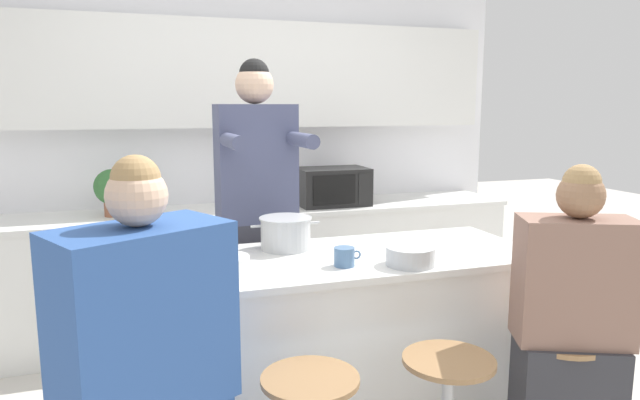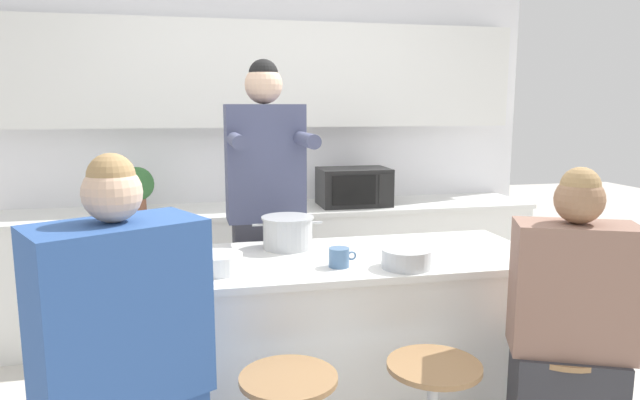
{
  "view_description": "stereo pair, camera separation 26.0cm",
  "coord_description": "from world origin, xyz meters",
  "px_view_note": "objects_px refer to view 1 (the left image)",
  "views": [
    {
      "loc": [
        -0.81,
        -2.37,
        1.61
      ],
      "look_at": [
        0.0,
        0.07,
        1.18
      ],
      "focal_mm": 32.0,
      "sensor_mm": 36.0,
      "label": 1
    },
    {
      "loc": [
        -0.55,
        -2.44,
        1.61
      ],
      "look_at": [
        0.0,
        0.07,
        1.18
      ],
      "focal_mm": 32.0,
      "sensor_mm": 36.0,
      "label": 2
    }
  ],
  "objects_px": {
    "person_cooking": "(257,235)",
    "person_seated_near": "(569,355)",
    "microwave": "(332,186)",
    "fruit_bowl": "(410,256)",
    "coffee_cup_near": "(345,257)",
    "banana_bunch": "(148,268)",
    "potted_plant": "(112,189)",
    "juice_carton": "(132,267)",
    "kitchen_island": "(325,352)",
    "cooking_pot": "(286,233)"
  },
  "relations": [
    {
      "from": "fruit_bowl",
      "to": "juice_carton",
      "type": "bearing_deg",
      "value": 178.82
    },
    {
      "from": "person_cooking",
      "to": "banana_bunch",
      "type": "xyz_separation_m",
      "value": [
        -0.58,
        -0.59,
        0.03
      ]
    },
    {
      "from": "juice_carton",
      "to": "person_seated_near",
      "type": "bearing_deg",
      "value": -14.87
    },
    {
      "from": "person_seated_near",
      "to": "potted_plant",
      "type": "distance_m",
      "value": 2.84
    },
    {
      "from": "juice_carton",
      "to": "potted_plant",
      "type": "height_order",
      "value": "potted_plant"
    },
    {
      "from": "person_cooking",
      "to": "person_seated_near",
      "type": "bearing_deg",
      "value": -51.69
    },
    {
      "from": "kitchen_island",
      "to": "banana_bunch",
      "type": "relative_size",
      "value": 12.35
    },
    {
      "from": "person_seated_near",
      "to": "fruit_bowl",
      "type": "relative_size",
      "value": 6.61
    },
    {
      "from": "kitchen_island",
      "to": "fruit_bowl",
      "type": "xyz_separation_m",
      "value": [
        0.3,
        -0.24,
        0.5
      ]
    },
    {
      "from": "kitchen_island",
      "to": "banana_bunch",
      "type": "xyz_separation_m",
      "value": [
        -0.77,
        -0.02,
        0.48
      ]
    },
    {
      "from": "kitchen_island",
      "to": "coffee_cup_near",
      "type": "xyz_separation_m",
      "value": [
        0.03,
        -0.17,
        0.5
      ]
    },
    {
      "from": "microwave",
      "to": "juice_carton",
      "type": "bearing_deg",
      "value": -129.1
    },
    {
      "from": "banana_bunch",
      "to": "coffee_cup_near",
      "type": "bearing_deg",
      "value": -10.24
    },
    {
      "from": "person_cooking",
      "to": "banana_bunch",
      "type": "height_order",
      "value": "person_cooking"
    },
    {
      "from": "kitchen_island",
      "to": "person_seated_near",
      "type": "height_order",
      "value": "person_seated_near"
    },
    {
      "from": "banana_bunch",
      "to": "potted_plant",
      "type": "relative_size",
      "value": 0.52
    },
    {
      "from": "kitchen_island",
      "to": "coffee_cup_near",
      "type": "height_order",
      "value": "coffee_cup_near"
    },
    {
      "from": "fruit_bowl",
      "to": "coffee_cup_near",
      "type": "bearing_deg",
      "value": 164.65
    },
    {
      "from": "coffee_cup_near",
      "to": "juice_carton",
      "type": "xyz_separation_m",
      "value": [
        -0.86,
        -0.05,
        0.05
      ]
    },
    {
      "from": "coffee_cup_near",
      "to": "banana_bunch",
      "type": "xyz_separation_m",
      "value": [
        -0.8,
        0.14,
        -0.02
      ]
    },
    {
      "from": "person_seated_near",
      "to": "potted_plant",
      "type": "height_order",
      "value": "person_seated_near"
    },
    {
      "from": "banana_bunch",
      "to": "juice_carton",
      "type": "distance_m",
      "value": 0.21
    },
    {
      "from": "person_cooking",
      "to": "cooking_pot",
      "type": "relative_size",
      "value": 5.48
    },
    {
      "from": "kitchen_island",
      "to": "person_cooking",
      "type": "xyz_separation_m",
      "value": [
        -0.19,
        0.57,
        0.45
      ]
    },
    {
      "from": "banana_bunch",
      "to": "juice_carton",
      "type": "height_order",
      "value": "juice_carton"
    },
    {
      "from": "person_cooking",
      "to": "juice_carton",
      "type": "distance_m",
      "value": 1.02
    },
    {
      "from": "banana_bunch",
      "to": "microwave",
      "type": "bearing_deg",
      "value": 48.75
    },
    {
      "from": "person_seated_near",
      "to": "coffee_cup_near",
      "type": "distance_m",
      "value": 0.97
    },
    {
      "from": "banana_bunch",
      "to": "microwave",
      "type": "height_order",
      "value": "microwave"
    },
    {
      "from": "kitchen_island",
      "to": "potted_plant",
      "type": "distance_m",
      "value": 1.9
    },
    {
      "from": "microwave",
      "to": "coffee_cup_near",
      "type": "bearing_deg",
      "value": -107.78
    },
    {
      "from": "microwave",
      "to": "fruit_bowl",
      "type": "bearing_deg",
      "value": -98.53
    },
    {
      "from": "banana_bunch",
      "to": "kitchen_island",
      "type": "bearing_deg",
      "value": 1.69
    },
    {
      "from": "person_seated_near",
      "to": "microwave",
      "type": "bearing_deg",
      "value": 119.82
    },
    {
      "from": "fruit_bowl",
      "to": "banana_bunch",
      "type": "xyz_separation_m",
      "value": [
        -1.07,
        0.22,
        -0.02
      ]
    },
    {
      "from": "potted_plant",
      "to": "juice_carton",
      "type": "bearing_deg",
      "value": -86.34
    },
    {
      "from": "person_seated_near",
      "to": "person_cooking",
      "type": "bearing_deg",
      "value": 152.54
    },
    {
      "from": "cooking_pot",
      "to": "fruit_bowl",
      "type": "xyz_separation_m",
      "value": [
        0.44,
        -0.44,
        -0.04
      ]
    },
    {
      "from": "person_cooking",
      "to": "person_seated_near",
      "type": "height_order",
      "value": "person_cooking"
    },
    {
      "from": "coffee_cup_near",
      "to": "banana_bunch",
      "type": "bearing_deg",
      "value": 169.76
    },
    {
      "from": "kitchen_island",
      "to": "person_seated_near",
      "type": "bearing_deg",
      "value": -39.06
    },
    {
      "from": "person_cooking",
      "to": "coffee_cup_near",
      "type": "bearing_deg",
      "value": -74.13
    },
    {
      "from": "juice_carton",
      "to": "potted_plant",
      "type": "relative_size",
      "value": 0.6
    },
    {
      "from": "fruit_bowl",
      "to": "coffee_cup_near",
      "type": "relative_size",
      "value": 1.74
    },
    {
      "from": "banana_bunch",
      "to": "microwave",
      "type": "relative_size",
      "value": 0.32
    },
    {
      "from": "cooking_pot",
      "to": "potted_plant",
      "type": "distance_m",
      "value": 1.57
    },
    {
      "from": "fruit_bowl",
      "to": "potted_plant",
      "type": "distance_m",
      "value": 2.17
    },
    {
      "from": "banana_bunch",
      "to": "person_cooking",
      "type": "bearing_deg",
      "value": 45.76
    },
    {
      "from": "juice_carton",
      "to": "cooking_pot",
      "type": "bearing_deg",
      "value": 30.83
    },
    {
      "from": "kitchen_island",
      "to": "microwave",
      "type": "xyz_separation_m",
      "value": [
        0.56,
        1.5,
        0.56
      ]
    }
  ]
}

